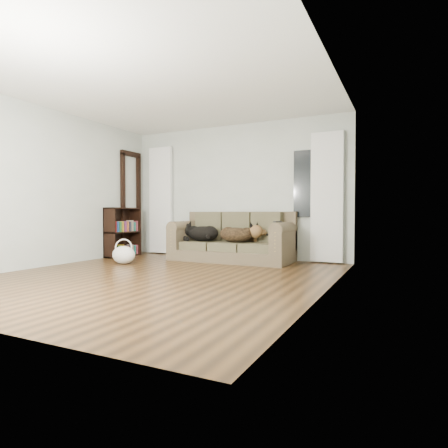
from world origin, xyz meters
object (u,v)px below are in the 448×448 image
at_px(bookshelf, 123,232).
at_px(sofa, 231,236).
at_px(dog_shepherd, 238,234).
at_px(tote_bag, 124,255).
at_px(dog_black_lab, 201,234).

bearing_deg(bookshelf, sofa, 13.63).
height_order(dog_shepherd, bookshelf, bookshelf).
xyz_separation_m(tote_bag, bookshelf, (-0.77, 0.86, 0.34)).
distance_m(dog_black_lab, dog_shepherd, 0.76).
height_order(dog_black_lab, bookshelf, bookshelf).
bearing_deg(tote_bag, bookshelf, 131.75).
distance_m(sofa, dog_shepherd, 0.16).
xyz_separation_m(dog_shepherd, tote_bag, (-1.65, -1.15, -0.33)).
relative_size(dog_black_lab, dog_shepherd, 1.02).
xyz_separation_m(sofa, tote_bag, (-1.49, -1.17, -0.29)).
distance_m(sofa, tote_bag, 1.92).
relative_size(tote_bag, bookshelf, 0.43).
xyz_separation_m(dog_black_lab, tote_bag, (-0.89, -1.12, -0.32)).
bearing_deg(dog_black_lab, sofa, 26.47).
bearing_deg(dog_black_lab, dog_shepherd, 23.50).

